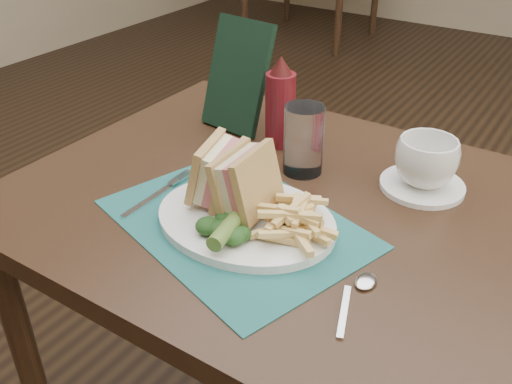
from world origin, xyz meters
TOP-DOWN VIEW (x-y plane):
  - floor at (0.00, 0.00)m, footprint 7.00×7.00m
  - table_main at (0.00, -0.50)m, footprint 0.90×0.75m
  - placemat at (-0.00, -0.62)m, footprint 0.48×0.41m
  - plate at (0.01, -0.61)m, footprint 0.31×0.25m
  - sandwich_half_a at (-0.07, -0.60)m, footprint 0.10×0.12m
  - sandwich_half_b at (-0.01, -0.60)m, footprint 0.08×0.12m
  - kale_garnish at (0.03, -0.66)m, footprint 0.11×0.08m
  - pickle_spear at (0.03, -0.67)m, footprint 0.05×0.12m
  - fries_pile at (0.09, -0.60)m, footprint 0.18×0.20m
  - fork at (-0.16, -0.62)m, footprint 0.03×0.17m
  - spoon at (0.24, -0.68)m, footprint 0.08×0.15m
  - saucer at (0.21, -0.34)m, footprint 0.18×0.18m
  - coffee_cup at (0.21, -0.34)m, footprint 0.15×0.15m
  - drinking_glass at (0.00, -0.40)m, footprint 0.08×0.08m
  - ketchup_bottle at (-0.09, -0.33)m, footprint 0.08×0.08m
  - check_presenter at (-0.21, -0.30)m, footprint 0.15×0.10m

SIDE VIEW (x-z plane):
  - floor at x=0.00m, z-range 0.00..0.00m
  - table_main at x=0.00m, z-range 0.00..0.75m
  - placemat at x=0.00m, z-range 0.75..0.75m
  - spoon at x=0.24m, z-range 0.75..0.76m
  - saucer at x=0.21m, z-range 0.75..0.76m
  - fork at x=-0.16m, z-range 0.75..0.76m
  - plate at x=0.01m, z-range 0.75..0.77m
  - kale_garnish at x=0.03m, z-range 0.77..0.79m
  - pickle_spear at x=0.03m, z-range 0.77..0.80m
  - fries_pile at x=0.09m, z-range 0.77..0.82m
  - coffee_cup at x=0.21m, z-range 0.76..0.85m
  - drinking_glass at x=0.00m, z-range 0.75..0.88m
  - sandwich_half_a at x=-0.07m, z-range 0.77..0.87m
  - sandwich_half_b at x=-0.01m, z-range 0.77..0.88m
  - ketchup_bottle at x=-0.09m, z-range 0.75..0.94m
  - check_presenter at x=-0.21m, z-range 0.75..0.98m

